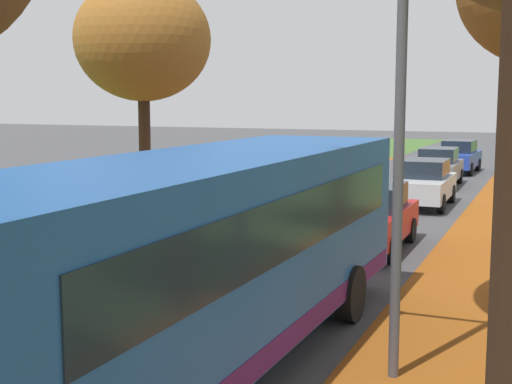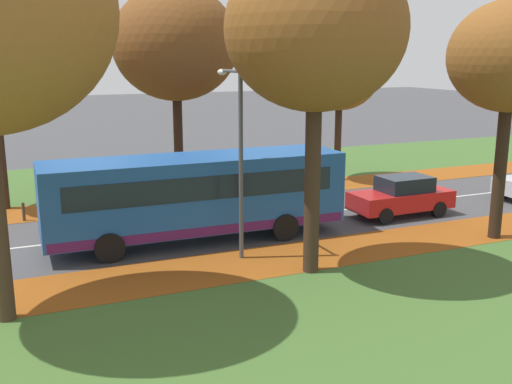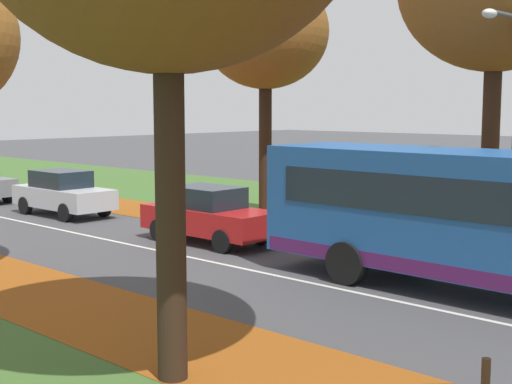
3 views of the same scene
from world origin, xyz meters
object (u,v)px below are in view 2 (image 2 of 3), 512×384
object	(u,v)px
tree_right_near	(316,30)
tree_left_near	(176,44)
streetlamp_right	(237,142)
bus	(196,193)
tree_left_mid	(340,75)
bollard_fourth	(109,205)
tree_right_mid	(510,58)
bollard_third	(24,212)
car_red_lead	(402,196)

from	to	relation	value
tree_right_near	tree_left_near	bearing A→B (deg)	-176.69
streetlamp_right	bus	xyz separation A→B (m)	(-2.10, -0.73, -2.03)
tree_left_near	tree_left_mid	size ratio (longest dim) A/B	1.30
tree_left_near	bollard_fourth	xyz separation A→B (m)	(2.21, -3.70, -6.55)
tree_right_mid	bollard_fourth	world-z (taller)	tree_right_mid
bollard_fourth	bollard_third	bearing A→B (deg)	-89.29
tree_left_near	bollard_fourth	size ratio (longest dim) A/B	15.14
tree_left_near	bus	world-z (taller)	tree_left_near
tree_right_near	bollard_fourth	size ratio (longest dim) A/B	15.06
bollard_third	bus	world-z (taller)	bus
streetlamp_right	car_red_lead	size ratio (longest dim) A/B	1.42
tree_right_mid	streetlamp_right	size ratio (longest dim) A/B	1.37
tree_left_near	bus	distance (m)	9.10
bollard_fourth	car_red_lead	xyz separation A→B (m)	(5.28, 10.82, 0.50)
tree_right_near	bollard_fourth	world-z (taller)	tree_right_near
tree_right_mid	car_red_lead	xyz separation A→B (m)	(-3.80, -1.24, -5.49)
tree_left_near	tree_right_mid	world-z (taller)	tree_left_near
tree_right_near	bus	size ratio (longest dim) A/B	0.90
tree_left_near	bus	xyz separation A→B (m)	(7.34, -1.53, -5.16)
tree_left_mid	bus	distance (m)	12.79
tree_right_near	bus	world-z (taller)	tree_right_near
tree_left_mid	car_red_lead	size ratio (longest dim) A/B	1.73
tree_left_near	tree_right_near	xyz separation A→B (m)	(11.70, 0.68, 0.19)
tree_left_near	tree_left_mid	bearing A→B (deg)	88.35
tree_left_mid	bollard_third	size ratio (longest dim) A/B	9.80
tree_left_near	tree_right_near	world-z (taller)	tree_left_near
bollard_third	tree_left_near	bearing A→B (deg)	107.83
bollard_third	bus	distance (m)	7.59
bollard_fourth	tree_left_mid	bearing A→B (deg)	99.22
tree_left_mid	tree_right_near	world-z (taller)	tree_right_near
tree_right_mid	streetlamp_right	world-z (taller)	tree_right_mid
tree_right_near	streetlamp_right	xyz separation A→B (m)	(-2.26, -1.48, -3.32)
streetlamp_right	car_red_lead	world-z (taller)	streetlamp_right
tree_right_mid	bus	distance (m)	11.59
tree_right_near	tree_right_mid	size ratio (longest dim) A/B	1.14
streetlamp_right	bollard_third	bearing A→B (deg)	-139.15
bollard_fourth	streetlamp_right	size ratio (longest dim) A/B	0.10
tree_left_near	tree_right_near	size ratio (longest dim) A/B	1.01
bus	tree_right_near	bearing A→B (deg)	26.82
bollard_third	bus	bearing A→B (deg)	47.16
bollard_third	streetlamp_right	size ratio (longest dim) A/B	0.12
tree_left_near	bollard_third	size ratio (longest dim) A/B	12.73
streetlamp_right	bus	size ratio (longest dim) A/B	0.57
bus	car_red_lead	xyz separation A→B (m)	(0.16, 8.65, -0.89)
tree_left_near	car_red_lead	world-z (taller)	tree_left_near
tree_right_mid	bollard_third	xyz separation A→B (m)	(-9.04, -15.36, -5.93)
tree_left_near	bollard_third	bearing A→B (deg)	-72.17
tree_left_mid	car_red_lead	xyz separation A→B (m)	(7.25, -1.32, -4.61)
bollard_third	bollard_fourth	distance (m)	3.31
tree_left_near	streetlamp_right	distance (m)	9.97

